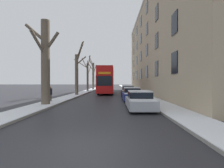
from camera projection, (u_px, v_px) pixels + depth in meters
ground_plane at (82, 149)px, 5.19m from camera, size 320.00×320.00×0.00m
sidewalk_left at (97, 88)px, 58.25m from camera, size 2.06×130.00×0.16m
sidewalk_right at (126, 88)px, 58.11m from camera, size 2.06×130.00×0.16m
terrace_facade_right at (170, 46)px, 29.57m from camera, size 9.10×41.64×16.35m
bare_tree_left_0 at (45, 61)px, 14.64m from camera, size 2.91×1.94×7.21m
bare_tree_left_1 at (77, 71)px, 25.78m from camera, size 1.68×2.52×7.94m
bare_tree_left_2 at (87, 75)px, 36.08m from camera, size 3.74×3.82×7.39m
bare_tree_left_3 at (93, 75)px, 46.54m from camera, size 2.34×3.58×9.13m
double_decker_bus at (106, 79)px, 30.64m from camera, size 2.57×10.89×4.48m
parked_car_0 at (140, 101)px, 12.70m from camera, size 1.84×4.19×1.38m
parked_car_1 at (132, 95)px, 18.66m from camera, size 1.86×4.42×1.46m
parked_car_2 at (128, 92)px, 23.92m from camera, size 1.75×4.04×1.56m
oncoming_van at (101, 85)px, 43.69m from camera, size 1.92×4.86×2.44m
pedestrian_left_sidewalk at (50, 94)px, 17.18m from camera, size 0.34×0.34×1.58m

